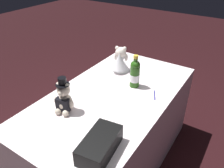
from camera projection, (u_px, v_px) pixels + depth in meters
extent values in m
plane|color=black|center=(112.00, 158.00, 2.21)|extent=(12.00, 12.00, 0.00)
cube|color=white|center=(112.00, 130.00, 2.01)|extent=(1.62, 0.87, 0.76)
ellipsoid|color=beige|center=(65.00, 103.00, 1.61)|extent=(0.11, 0.10, 0.14)
cube|color=black|center=(63.00, 105.00, 1.58)|extent=(0.07, 0.10, 0.10)
sphere|color=beige|center=(63.00, 90.00, 1.55)|extent=(0.09, 0.09, 0.09)
sphere|color=beige|center=(61.00, 93.00, 1.52)|extent=(0.04, 0.04, 0.04)
sphere|color=beige|center=(59.00, 84.00, 1.54)|extent=(0.04, 0.04, 0.04)
sphere|color=beige|center=(67.00, 86.00, 1.52)|extent=(0.04, 0.04, 0.04)
ellipsoid|color=beige|center=(57.00, 101.00, 1.61)|extent=(0.03, 0.03, 0.08)
ellipsoid|color=beige|center=(71.00, 104.00, 1.57)|extent=(0.03, 0.03, 0.08)
sphere|color=beige|center=(58.00, 112.00, 1.59)|extent=(0.05, 0.05, 0.05)
sphere|color=beige|center=(66.00, 113.00, 1.57)|extent=(0.05, 0.05, 0.05)
cylinder|color=black|center=(63.00, 85.00, 1.53)|extent=(0.10, 0.10, 0.01)
cylinder|color=black|center=(62.00, 81.00, 1.51)|extent=(0.06, 0.06, 0.05)
cone|color=white|center=(120.00, 63.00, 2.15)|extent=(0.18, 0.18, 0.14)
ellipsoid|color=white|center=(121.00, 58.00, 2.12)|extent=(0.08, 0.07, 0.06)
sphere|color=silver|center=(121.00, 52.00, 2.09)|extent=(0.10, 0.10, 0.10)
sphere|color=silver|center=(121.00, 51.00, 2.13)|extent=(0.04, 0.04, 0.04)
sphere|color=silver|center=(124.00, 49.00, 2.06)|extent=(0.04, 0.04, 0.04)
sphere|color=silver|center=(117.00, 48.00, 2.08)|extent=(0.04, 0.04, 0.04)
ellipsoid|color=silver|center=(126.00, 58.00, 2.13)|extent=(0.03, 0.03, 0.08)
ellipsoid|color=silver|center=(116.00, 57.00, 2.15)|extent=(0.03, 0.03, 0.08)
cone|color=white|center=(119.00, 61.00, 2.08)|extent=(0.19, 0.18, 0.16)
cylinder|color=#255515|center=(135.00, 77.00, 1.88)|extent=(0.08, 0.08, 0.18)
sphere|color=#255515|center=(135.00, 65.00, 1.83)|extent=(0.08, 0.08, 0.08)
cylinder|color=#255515|center=(136.00, 60.00, 1.81)|extent=(0.03, 0.03, 0.07)
cylinder|color=gold|center=(136.00, 57.00, 1.79)|extent=(0.04, 0.04, 0.03)
cylinder|color=white|center=(135.00, 78.00, 1.89)|extent=(0.08, 0.08, 0.06)
cylinder|color=navy|center=(155.00, 95.00, 1.80)|extent=(0.12, 0.06, 0.01)
cone|color=silver|center=(154.00, 91.00, 1.86)|extent=(0.02, 0.01, 0.01)
cube|color=black|center=(100.00, 145.00, 1.28)|extent=(0.32, 0.20, 0.11)
cube|color=#B7B7BF|center=(110.00, 152.00, 1.24)|extent=(0.04, 0.01, 0.03)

